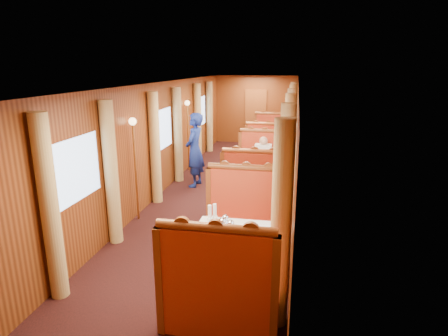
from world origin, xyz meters
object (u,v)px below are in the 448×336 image
(tea_tray, at_px, (224,230))
(rose_vase_far, at_px, (270,130))
(table_mid, at_px, (259,180))
(passenger, at_px, (263,156))
(table_near, at_px, (234,255))
(banquette_mid_aft, at_px, (263,166))
(fruit_plate, at_px, (258,232))
(table_far, at_px, (270,147))
(banquette_near_aft, at_px, (244,222))
(rose_vase_mid, at_px, (261,156))
(steward, at_px, (195,150))
(teapot_back, at_px, (225,222))
(banquette_mid_fwd, at_px, (254,192))
(teapot_right, at_px, (230,228))
(teapot_left, at_px, (222,226))
(banquette_far_fwd, at_px, (268,153))
(banquette_near_fwd, at_px, (219,295))
(banquette_far_aft, at_px, (273,140))

(tea_tray, distance_m, rose_vase_far, 7.05)
(table_mid, xyz_separation_m, passenger, (-0.00, 0.77, 0.37))
(tea_tray, xyz_separation_m, passenger, (0.13, 4.35, -0.02))
(table_near, height_order, banquette_mid_aft, banquette_mid_aft)
(fruit_plate, height_order, rose_vase_far, rose_vase_far)
(table_far, bearing_deg, banquette_near_aft, -90.00)
(banquette_mid_aft, xyz_separation_m, fruit_plate, (0.32, -4.60, 0.35))
(rose_vase_mid, distance_m, steward, 1.68)
(rose_vase_far, bearing_deg, table_near, -89.72)
(table_near, xyz_separation_m, teapot_back, (-0.14, 0.09, 0.44))
(table_near, bearing_deg, banquette_mid_fwd, 90.00)
(banquette_mid_fwd, bearing_deg, fruit_plate, -82.96)
(tea_tray, xyz_separation_m, teapot_back, (-0.01, 0.16, 0.05))
(passenger, bearing_deg, table_mid, -90.00)
(banquette_near_aft, bearing_deg, passenger, 90.00)
(banquette_near_aft, xyz_separation_m, banquette_mid_aft, (0.00, 3.50, 0.00))
(banquette_mid_fwd, height_order, passenger, banquette_mid_fwd)
(table_near, bearing_deg, teapot_right, -102.88)
(teapot_left, bearing_deg, tea_tray, 1.23)
(banquette_mid_fwd, height_order, rose_vase_mid, banquette_mid_fwd)
(table_near, xyz_separation_m, banquette_far_fwd, (0.00, 5.99, 0.05))
(teapot_left, distance_m, rose_vase_mid, 3.59)
(table_mid, distance_m, teapot_right, 3.66)
(table_far, xyz_separation_m, banquette_far_fwd, (0.00, -1.01, 0.05))
(banquette_near_aft, bearing_deg, steward, 118.76)
(banquette_near_aft, xyz_separation_m, passenger, (-0.00, 3.26, 0.32))
(banquette_mid_aft, bearing_deg, table_near, -90.00)
(banquette_mid_fwd, height_order, teapot_left, banquette_mid_fwd)
(teapot_right, distance_m, rose_vase_far, 7.11)
(banquette_near_fwd, distance_m, rose_vase_far, 8.01)
(banquette_near_aft, bearing_deg, banquette_far_fwd, 90.00)
(rose_vase_mid, distance_m, rose_vase_far, 3.47)
(banquette_mid_fwd, relative_size, teapot_left, 7.75)
(table_near, bearing_deg, fruit_plate, -14.51)
(table_near, distance_m, fruit_plate, 0.51)
(tea_tray, bearing_deg, teapot_left, -161.70)
(table_mid, bearing_deg, rose_vase_far, 90.57)
(banquette_near_fwd, relative_size, banquette_mid_fwd, 1.00)
(banquette_mid_aft, relative_size, teapot_left, 7.75)
(banquette_mid_fwd, relative_size, banquette_mid_aft, 1.00)
(banquette_near_aft, distance_m, teapot_left, 1.18)
(table_near, distance_m, rose_vase_mid, 3.55)
(banquette_mid_fwd, bearing_deg, banquette_mid_aft, 90.00)
(banquette_mid_aft, bearing_deg, tea_tray, -91.57)
(banquette_mid_fwd, distance_m, banquette_far_aft, 5.53)
(banquette_far_aft, distance_m, rose_vase_mid, 4.54)
(tea_tray, height_order, rose_vase_mid, rose_vase_mid)
(rose_vase_far, xyz_separation_m, steward, (-1.57, -3.03, -0.04))
(steward, bearing_deg, teapot_back, 24.81)
(banquette_near_aft, relative_size, rose_vase_mid, 3.72)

